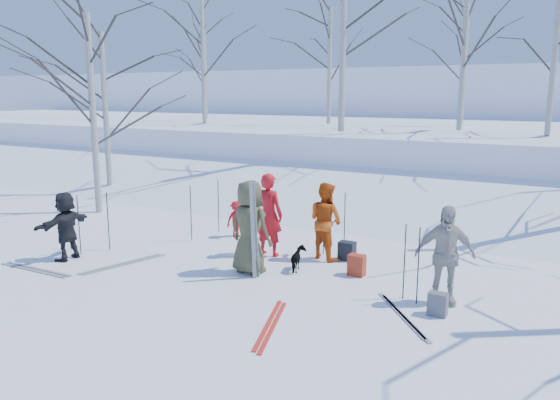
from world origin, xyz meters
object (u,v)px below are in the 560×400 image
Objects in this scene: backpack_dark at (347,251)px; skier_red_north at (269,215)px; skier_redor_behind at (326,221)px; skier_grey_west at (66,226)px; dog at (298,259)px; backpack_grey at (438,304)px; backpack_red at (357,265)px; skier_olive_center at (250,227)px; skier_cream_east at (445,255)px; skier_red_seated at (237,219)px.

skier_red_north is at bearing -162.07° from backpack_dark.
skier_red_north is at bearing 38.87° from skier_redor_behind.
skier_red_north reaches higher than skier_grey_west.
skier_redor_behind is at bearing 118.10° from skier_grey_west.
dog is 3.12m from backpack_grey.
backpack_grey is at bearing 94.20° from skier_grey_west.
skier_grey_west reaches higher than dog.
skier_redor_behind is at bearing 144.68° from backpack_red.
backpack_red is (1.13, 0.32, -0.03)m from dog.
skier_redor_behind is (0.88, 1.62, -0.10)m from skier_olive_center.
skier_cream_east is (2.84, -1.34, 0.02)m from skier_redor_behind.
skier_red_seated is (-2.66, 0.51, -0.38)m from skier_redor_behind.
skier_redor_behind reaches higher than backpack_grey.
skier_redor_behind is at bearing -80.70° from skier_red_seated.
skier_cream_east reaches higher than dog.
skier_olive_center is 3.23× the size of dog.
skier_redor_behind is at bearing -165.40° from backpack_dark.
skier_redor_behind is 5.54m from skier_grey_west.
skier_redor_behind is 1.83× the size of skier_red_seated.
skier_cream_east is at bearing -18.73° from backpack_red.
skier_grey_west is at bearing -150.37° from backpack_dark.
skier_redor_behind is 4.17× the size of backpack_dark.
backpack_grey is (1.87, -1.18, -0.02)m from backpack_red.
skier_red_north reaches higher than backpack_grey.
skier_grey_west is at bearing 168.22° from skier_red_seated.
skier_red_north is at bearing -101.69° from skier_red_seated.
skier_cream_east is at bearing 96.27° from backpack_grey.
skier_redor_behind is 2.74m from skier_red_seated.
skier_cream_east is (3.72, 0.28, -0.08)m from skier_olive_center.
skier_red_north reaches higher than skier_redor_behind.
backpack_grey is (5.57, -2.42, -0.27)m from skier_red_seated.
backpack_red is at bearing 171.04° from skier_red_north.
skier_redor_behind is 3.14m from skier_cream_east.
dog is at bearing -164.12° from backpack_red.
skier_red_north is 1.87m from backpack_dark.
skier_red_seated is 0.53× the size of skier_cream_east.
skier_redor_behind is at bearing -115.86° from dog.
skier_grey_west is 7.73m from backpack_grey.
skier_red_seated reaches higher than backpack_red.
skier_olive_center is at bearing 15.88° from dog.
skier_red_seated is (-1.48, 0.92, -0.46)m from skier_red_north.
skier_olive_center reaches higher than skier_redor_behind.
skier_olive_center is 4.44× the size of backpack_red.
backpack_grey is (3.78, -0.28, -0.74)m from skier_olive_center.
skier_red_north is 1.24× the size of skier_grey_west.
dog is 1.44× the size of backpack_dark.
skier_redor_behind is at bearing -113.59° from skier_olive_center.
skier_olive_center is 1.12× the size of skier_redor_behind.
skier_olive_center is at bearing 104.69° from skier_grey_west.
backpack_grey is 0.95× the size of backpack_dark.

